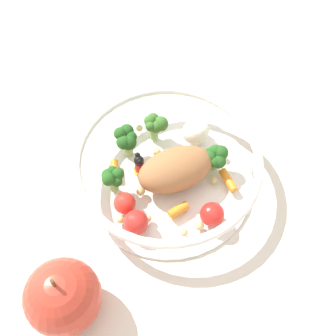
# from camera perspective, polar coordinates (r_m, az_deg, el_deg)

# --- Properties ---
(ground_plane) EXTENTS (2.40, 2.40, 0.00)m
(ground_plane) POSITION_cam_1_polar(r_m,az_deg,el_deg) (0.56, -0.96, -3.06)
(ground_plane) COLOR silver
(food_container) EXTENTS (0.23, 0.23, 0.06)m
(food_container) POSITION_cam_1_polar(r_m,az_deg,el_deg) (0.55, 0.26, 0.20)
(food_container) COLOR white
(food_container) RESTS_ON ground_plane
(loose_apple) EXTENTS (0.08, 0.08, 0.09)m
(loose_apple) POSITION_cam_1_polar(r_m,az_deg,el_deg) (0.48, -13.33, -15.77)
(loose_apple) COLOR #BC3828
(loose_apple) RESTS_ON ground_plane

